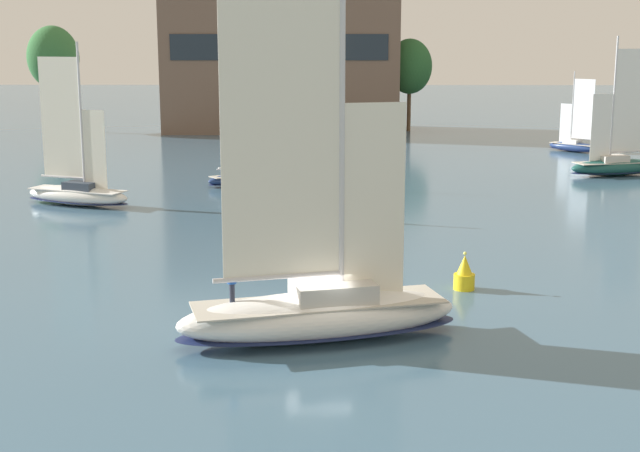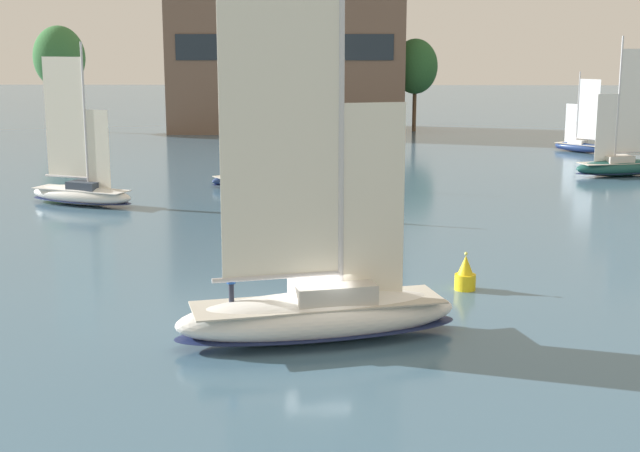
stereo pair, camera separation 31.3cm
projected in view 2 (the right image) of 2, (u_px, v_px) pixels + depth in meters
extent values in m
plane|color=#42667F|center=(318.00, 339.00, 34.20)|extent=(400.00, 400.00, 0.00)
cube|color=brown|center=(287.00, 54.00, 112.19)|extent=(28.89, 12.68, 19.07)
cube|color=#1E2833|center=(284.00, 47.00, 105.73)|extent=(26.00, 0.10, 3.05)
cylinder|color=brown|center=(414.00, 106.00, 112.24)|extent=(0.50, 0.50, 6.21)
ellipsoid|color=#285B2D|center=(415.00, 66.00, 111.22)|extent=(5.59, 5.59, 6.83)
cylinder|color=brown|center=(62.00, 103.00, 112.12)|extent=(0.57, 0.57, 7.07)
ellipsoid|color=#336B38|center=(59.00, 57.00, 110.96)|extent=(6.36, 6.36, 7.77)
ellipsoid|color=white|center=(318.00, 316.00, 34.01)|extent=(11.34, 5.84, 1.86)
ellipsoid|color=#19234C|center=(318.00, 329.00, 34.11)|extent=(11.45, 5.90, 0.22)
cube|color=#BCB7A8|center=(318.00, 302.00, 33.90)|extent=(9.94, 5.02, 0.06)
cube|color=beige|center=(332.00, 291.00, 33.95)|extent=(3.51, 2.87, 0.76)
cylinder|color=silver|center=(341.00, 122.00, 32.71)|extent=(0.22, 0.22, 13.65)
cylinder|color=silver|center=(277.00, 277.00, 33.29)|extent=(4.79, 1.48, 0.19)
cube|color=silver|center=(281.00, 127.00, 32.20)|extent=(4.37, 1.23, 11.19)
cube|color=silver|center=(374.00, 202.00, 33.65)|extent=(2.32, 0.66, 7.50)
cylinder|color=#232838|center=(231.00, 294.00, 33.37)|extent=(0.25, 0.25, 0.85)
cylinder|color=#1E4CA5|center=(231.00, 275.00, 33.22)|extent=(0.42, 0.42, 0.65)
sphere|color=tan|center=(231.00, 263.00, 33.13)|extent=(0.24, 0.24, 0.24)
ellipsoid|color=#194C47|center=(621.00, 168.00, 75.35)|extent=(8.70, 4.40, 1.42)
ellipsoid|color=#19234C|center=(621.00, 172.00, 75.43)|extent=(8.78, 4.45, 0.17)
cube|color=#BCB7A8|center=(622.00, 163.00, 75.26)|extent=(7.63, 3.79, 0.06)
cube|color=beige|center=(617.00, 159.00, 75.10)|extent=(2.69, 2.19, 0.59)
cylinder|color=silver|center=(619.00, 100.00, 74.03)|extent=(0.17, 0.17, 10.47)
cylinder|color=silver|center=(635.00, 152.00, 75.36)|extent=(3.68, 1.10, 0.14)
cube|color=white|center=(637.00, 101.00, 74.45)|extent=(3.36, 0.91, 8.59)
cube|color=white|center=(606.00, 129.00, 74.28)|extent=(1.79, 0.49, 5.76)
ellipsoid|color=white|center=(81.00, 195.00, 62.09)|extent=(8.32, 5.01, 1.37)
ellipsoid|color=#19234C|center=(82.00, 200.00, 62.16)|extent=(8.40, 5.06, 0.16)
cube|color=silver|center=(81.00, 189.00, 62.00)|extent=(7.29, 4.32, 0.06)
cube|color=#333D4C|center=(86.00, 185.00, 61.79)|extent=(2.67, 2.28, 0.56)
cylinder|color=silver|center=(85.00, 117.00, 60.73)|extent=(0.16, 0.16, 10.06)
cylinder|color=silver|center=(67.00, 176.00, 62.27)|extent=(3.43, 1.44, 0.14)
cube|color=silver|center=(65.00, 117.00, 61.37)|extent=(3.12, 1.23, 8.25)
cube|color=silver|center=(98.00, 150.00, 60.83)|extent=(1.66, 0.66, 5.53)
ellipsoid|color=navy|center=(580.00, 147.00, 91.52)|extent=(5.20, 5.43, 1.00)
ellipsoid|color=#19234C|center=(580.00, 150.00, 91.57)|extent=(5.25, 5.49, 0.12)
cube|color=beige|center=(580.00, 144.00, 91.46)|extent=(4.52, 4.74, 0.06)
cube|color=silver|center=(578.00, 142.00, 91.62)|extent=(1.96, 1.99, 0.41)
cylinder|color=silver|center=(578.00, 108.00, 91.04)|extent=(0.12, 0.12, 7.34)
cylinder|color=silver|center=(588.00, 139.00, 90.71)|extent=(1.87, 2.01, 0.10)
cube|color=white|center=(589.00, 109.00, 90.17)|extent=(1.67, 1.81, 6.02)
cube|color=white|center=(571.00, 123.00, 91.93)|extent=(0.89, 0.97, 4.04)
ellipsoid|color=navy|center=(245.00, 179.00, 70.77)|extent=(5.70, 4.69, 0.99)
ellipsoid|color=#19234C|center=(245.00, 182.00, 70.83)|extent=(5.75, 4.74, 0.12)
cube|color=#BCB7A8|center=(245.00, 175.00, 70.71)|extent=(4.98, 4.07, 0.06)
cube|color=silver|center=(248.00, 172.00, 70.82)|extent=(1.99, 1.87, 0.41)
cylinder|color=silver|center=(249.00, 128.00, 70.22)|extent=(0.12, 0.12, 7.28)
cylinder|color=silver|center=(236.00, 168.00, 70.12)|extent=(2.20, 1.59, 0.10)
cylinder|color=white|center=(235.00, 167.00, 70.11)|extent=(2.02, 1.49, 0.16)
cylinder|color=yellow|center=(465.00, 282.00, 40.93)|extent=(0.97, 0.97, 0.73)
cone|color=yellow|center=(466.00, 265.00, 40.76)|extent=(0.73, 0.73, 0.89)
sphere|color=#F2F266|center=(466.00, 254.00, 40.65)|extent=(0.16, 0.16, 0.16)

